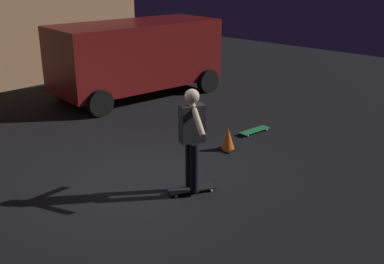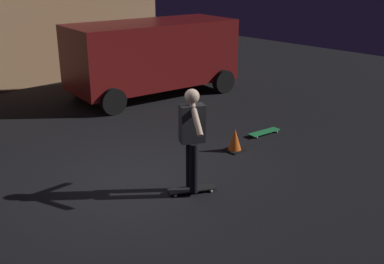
% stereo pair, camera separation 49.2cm
% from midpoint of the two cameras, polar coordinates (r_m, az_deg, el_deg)
% --- Properties ---
extents(ground_plane, '(28.00, 28.00, 0.00)m').
position_cam_midpoint_polar(ground_plane, '(8.11, -8.65, -6.15)').
color(ground_plane, black).
extents(parked_van, '(4.80, 2.71, 2.03)m').
position_cam_midpoint_polar(parked_van, '(13.11, -7.85, 9.32)').
color(parked_van, maroon).
rests_on(parked_van, ground_plane).
extents(skateboard_ridden, '(0.79, 0.53, 0.07)m').
position_cam_midpoint_polar(skateboard_ridden, '(7.68, -1.85, -7.02)').
color(skateboard_ridden, black).
rests_on(skateboard_ridden, ground_plane).
extents(skateboard_spare, '(0.80, 0.29, 0.07)m').
position_cam_midpoint_polar(skateboard_spare, '(10.35, 6.27, 0.17)').
color(skateboard_spare, green).
rests_on(skateboard_spare, ground_plane).
extents(skater, '(0.53, 0.91, 1.67)m').
position_cam_midpoint_polar(skater, '(7.28, -1.94, -0.12)').
color(skater, black).
rests_on(skater, skateboard_ridden).
extents(traffic_cone, '(0.34, 0.34, 0.46)m').
position_cam_midpoint_polar(traffic_cone, '(9.32, 2.90, -0.97)').
color(traffic_cone, black).
rests_on(traffic_cone, ground_plane).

